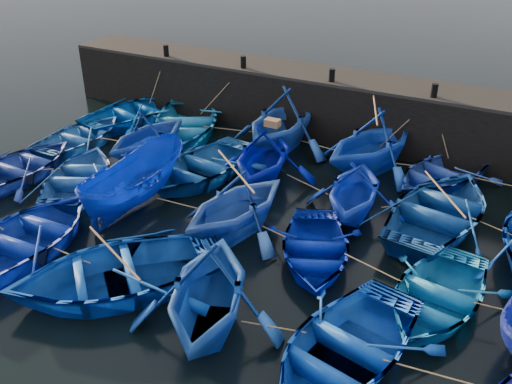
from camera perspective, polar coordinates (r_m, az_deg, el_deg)
The scene contains 31 objects.
ground at distance 16.58m, azimuth -5.22°, elevation -6.81°, with size 120.00×120.00×0.00m, color black.
quay_wall at distance 24.45m, azimuth 8.12°, elevation 8.39°, with size 26.00×2.50×2.50m, color black.
quay_top at distance 24.03m, azimuth 8.34°, elevation 11.32°, with size 26.00×2.50×0.12m, color black.
bollard_0 at distance 26.85m, azimuth -8.98°, elevation 13.79°, with size 0.24×0.24×0.50m, color black.
bollard_1 at distance 24.74m, azimuth -1.28°, elevation 12.86°, with size 0.24×0.24×0.50m, color black.
bollard_2 at distance 23.13m, azimuth 7.60°, elevation 11.50°, with size 0.24×0.24×0.50m, color black.
bollard_3 at distance 22.14m, azimuth 17.41°, elevation 9.66°, with size 0.24×0.24×0.50m, color black.
boat_0 at distance 26.34m, azimuth -12.17°, elevation 7.82°, with size 3.56×4.98×1.03m, color #003E8A.
boat_1 at distance 24.63m, azimuth -7.07°, elevation 6.97°, with size 4.05×5.66×1.17m, color blue.
boat_2 at distance 22.80m, azimuth 2.57°, elevation 7.22°, with size 4.19×4.86×2.56m, color #1B4790.
boat_3 at distance 21.34m, azimuth 11.52°, elevation 4.94°, with size 3.98×4.62×2.43m, color blue.
boat_4 at distance 21.32m, azimuth 18.03°, elevation 1.80°, with size 3.21×4.48×0.93m, color #213F99.
boat_6 at distance 24.47m, azimuth -17.03°, elevation 5.41°, with size 3.12×4.36×0.90m, color #225694.
boat_7 at distance 22.28m, azimuth -10.72°, elevation 5.59°, with size 3.45×4.00×2.10m, color navy.
boat_8 at distance 20.79m, azimuth -5.50°, elevation 2.63°, with size 3.58×5.01×1.04m, color #165595.
boat_9 at distance 20.12m, azimuth 0.84°, elevation 3.77°, with size 3.69×4.28×2.25m, color #000FA4.
boat_10 at distance 18.39m, azimuth 9.91°, elevation 0.34°, with size 3.27×3.79×2.00m, color #1033D2.
boat_11 at distance 18.70m, azimuth 18.02°, elevation -1.72°, with size 3.96×5.54×1.15m, color navy.
boat_13 at distance 22.44m, azimuth -22.48°, elevation 2.39°, with size 3.31×4.62×0.96m, color navy.
boat_14 at distance 21.00m, azimuth -17.20°, elevation 1.54°, with size 3.25×4.54×0.94m, color #21529C.
boat_15 at distance 19.11m, azimuth -12.10°, elevation 0.96°, with size 1.78×4.73×1.83m, color #0625A1.
boat_16 at distance 17.10m, azimuth -2.01°, elevation -1.16°, with size 3.57×4.14×2.18m, color #244EB1.
boat_17 at distance 16.31m, azimuth 5.86°, elevation -5.67°, with size 2.96×4.14×0.86m, color #021A9C.
boat_18 at distance 15.22m, azimuth 17.57°, elevation -9.77°, with size 3.16×4.41×0.92m, color blue.
boat_21 at distance 17.80m, azimuth -22.08°, elevation -4.24°, with size 3.76×5.26×1.09m, color #0C2995.
boat_22 at distance 15.51m, azimuth -13.79°, elevation -7.73°, with size 4.09×5.71×1.18m, color #0A42AC.
boat_23 at distance 13.63m, azimuth -4.87°, elevation -9.70°, with size 3.76×4.36×2.30m, color #1246A6.
boat_24 at distance 13.22m, azimuth 8.75°, elevation -15.09°, with size 3.52×4.92×1.02m, color blue.
wooden_crate at distance 19.51m, azimuth 1.65°, elevation 6.93°, with size 0.51×0.34×0.25m, color olive.
mooring_ropes at distance 19.69m, azimuth 3.03°, elevation 2.32°, with size 17.74×11.85×2.10m.
loose_oars at distance 17.29m, azimuth 4.78°, elevation 1.65°, with size 9.09×12.02×1.34m.
Camera 1 is at (7.62, -11.19, 9.57)m, focal length 40.00 mm.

